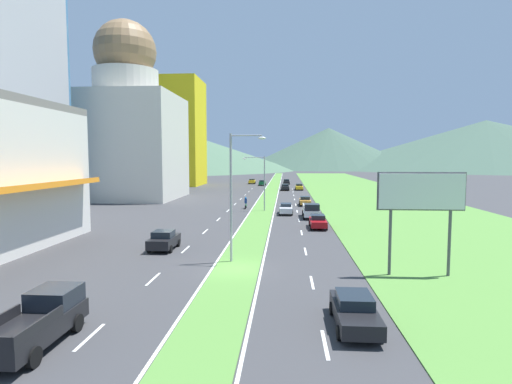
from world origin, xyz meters
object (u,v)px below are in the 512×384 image
car_0 (252,181)px  car_9 (286,208)px  billboard_roadside (421,197)px  car_2 (318,221)px  car_4 (305,201)px  motorcycle_rider (246,204)px  street_lamp_near (235,190)px  car_6 (285,187)px  pickup_truck_0 (39,321)px  car_1 (355,310)px  car_8 (262,183)px  car_5 (299,187)px  car_3 (286,182)px  pickup_truck_1 (311,211)px  street_lamp_mid (262,179)px  car_7 (164,240)px

car_0 → car_9: size_ratio=0.95×
billboard_roadside → car_2: bearing=105.8°
car_4 → motorcycle_rider: (-9.32, -4.93, -0.00)m
street_lamp_near → car_6: bearing=87.0°
car_4 → motorcycle_rider: 10.54m
pickup_truck_0 → motorcycle_rider: size_ratio=2.70×
car_4 → car_1: bearing=0.0°
car_9 → motorcycle_rider: (-6.17, 5.66, -0.02)m
car_9 → street_lamp_near: bearing=-8.0°
motorcycle_rider → car_8: bearing=0.5°
street_lamp_near → car_8: (-2.82, 86.09, -4.68)m
car_5 → car_9: size_ratio=1.00×
motorcycle_rider → billboard_roadside: bearing=-157.2°
car_3 → car_9: car_3 is taller
car_4 → pickup_truck_1: (0.12, -14.38, 0.24)m
car_4 → car_6: bearing=-174.0°
car_8 → billboard_roadside: bearing=-170.2°
street_lamp_mid → car_5: size_ratio=1.68×
street_lamp_near → car_9: bearing=82.0°
car_9 → car_2: bearing=17.3°
billboard_roadside → car_6: 72.75m
car_6 → car_8: bearing=-158.9°
street_lamp_mid → car_7: (-6.81, -26.35, -3.91)m
street_lamp_mid → billboard_roadside: street_lamp_mid is taller
billboard_roadside → motorcycle_rider: bearing=112.8°
street_lamp_near → car_1: (7.00, -11.41, -4.71)m
street_lamp_mid → billboard_roadside: (12.35, -33.00, 0.56)m
billboard_roadside → motorcycle_rider: billboard_roadside is taller
billboard_roadside → car_7: billboard_roadside is taller
street_lamp_mid → car_2: (7.14, -14.53, -3.98)m
car_4 → pickup_truck_0: bearing=-14.6°
car_4 → car_8: car_8 is taller
car_5 → car_8: 18.47m
car_0 → car_5: size_ratio=0.95×
street_lamp_near → street_lamp_mid: (0.24, 30.18, -0.74)m
street_lamp_near → car_2: size_ratio=2.19×
street_lamp_near → motorcycle_rider: (-2.34, 32.74, -4.73)m
car_0 → car_5: 26.89m
street_lamp_mid → car_8: size_ratio=1.82×
car_1 → car_4: bearing=-180.0°
car_2 → pickup_truck_1: pickup_truck_1 is taller
street_lamp_near → pickup_truck_0: (-6.54, -14.15, -4.49)m
car_2 → car_6: bearing=-176.0°
street_lamp_near → car_8: size_ratio=2.17×
car_4 → street_lamp_near: bearing=-10.5°
street_lamp_near → pickup_truck_1: (7.10, 23.29, -4.49)m
car_8 → motorcycle_rider: 53.35m
billboard_roadside → car_3: (-8.58, 94.49, -4.53)m
street_lamp_mid → car_5: 41.06m
car_3 → street_lamp_mid: bearing=-3.5°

